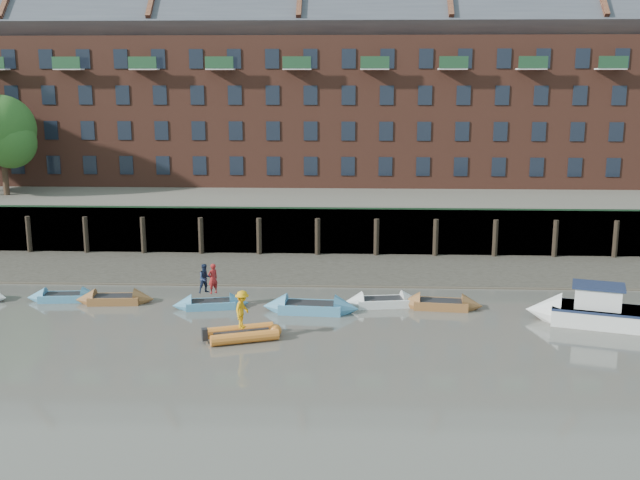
# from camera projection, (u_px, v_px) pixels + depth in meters

# --- Properties ---
(ground) EXTENTS (220.00, 220.00, 0.00)m
(ground) POSITION_uv_depth(u_px,v_px,m) (244.00, 380.00, 29.97)
(ground) COLOR #5A574F
(ground) RESTS_ON ground
(foreshore) EXTENTS (110.00, 8.00, 0.50)m
(foreshore) POSITION_uv_depth(u_px,v_px,m) (284.00, 269.00, 47.56)
(foreshore) COLOR #3D382F
(foreshore) RESTS_ON ground
(mud_band) EXTENTS (110.00, 1.60, 0.10)m
(mud_band) POSITION_uv_depth(u_px,v_px,m) (279.00, 283.00, 44.24)
(mud_band) COLOR #4C4336
(mud_band) RESTS_ON ground
(river_wall) EXTENTS (110.00, 1.23, 3.30)m
(river_wall) POSITION_uv_depth(u_px,v_px,m) (289.00, 231.00, 51.50)
(river_wall) COLOR #2D2A26
(river_wall) RESTS_ON ground
(bank_terrace) EXTENTS (110.00, 28.00, 3.20)m
(bank_terrace) POSITION_uv_depth(u_px,v_px,m) (302.00, 200.00, 64.81)
(bank_terrace) COLOR #5E594D
(bank_terrace) RESTS_ON ground
(apartment_terrace) EXTENTS (80.60, 15.56, 20.98)m
(apartment_terrace) POSITION_uv_depth(u_px,v_px,m) (302.00, 67.00, 63.43)
(apartment_terrace) COLOR brown
(apartment_terrace) RESTS_ON bank_terrace
(rowboat_1) EXTENTS (4.05, 1.52, 1.15)m
(rowboat_1) POSITION_uv_depth(u_px,v_px,m) (64.00, 297.00, 40.72)
(rowboat_1) COLOR teal
(rowboat_1) RESTS_ON ground
(rowboat_2) EXTENTS (4.27, 1.53, 1.22)m
(rowboat_2) POSITION_uv_depth(u_px,v_px,m) (115.00, 299.00, 40.25)
(rowboat_2) COLOR brown
(rowboat_2) RESTS_ON ground
(rowboat_3) EXTENTS (4.15, 1.91, 1.16)m
(rowboat_3) POSITION_uv_depth(u_px,v_px,m) (211.00, 304.00, 39.42)
(rowboat_3) COLOR teal
(rowboat_3) RESTS_ON ground
(rowboat_4) EXTENTS (5.09, 1.81, 1.45)m
(rowboat_4) POSITION_uv_depth(u_px,v_px,m) (311.00, 307.00, 38.68)
(rowboat_4) COLOR teal
(rowboat_4) RESTS_ON ground
(rowboat_5) EXTENTS (4.40, 1.86, 1.24)m
(rowboat_5) POSITION_uv_depth(u_px,v_px,m) (382.00, 302.00, 39.75)
(rowboat_5) COLOR silver
(rowboat_5) RESTS_ON ground
(rowboat_6) EXTENTS (4.47, 1.72, 1.27)m
(rowboat_6) POSITION_uv_depth(u_px,v_px,m) (441.00, 304.00, 39.33)
(rowboat_6) COLOR brown
(rowboat_6) RESTS_ON ground
(rib_tender) EXTENTS (3.53, 2.58, 0.60)m
(rib_tender) POSITION_uv_depth(u_px,v_px,m) (245.00, 333.00, 34.70)
(rib_tender) COLOR orange
(rib_tender) RESTS_ON ground
(motor_launch) EXTENTS (6.60, 3.80, 2.59)m
(motor_launch) POSITION_uv_depth(u_px,v_px,m) (583.00, 311.00, 36.82)
(motor_launch) COLOR silver
(motor_launch) RESTS_ON ground
(person_rower_a) EXTENTS (0.69, 0.68, 1.61)m
(person_rower_a) POSITION_uv_depth(u_px,v_px,m) (213.00, 279.00, 39.19)
(person_rower_a) COLOR maroon
(person_rower_a) RESTS_ON rowboat_3
(person_rower_b) EXTENTS (0.96, 0.90, 1.56)m
(person_rower_b) POSITION_uv_depth(u_px,v_px,m) (205.00, 278.00, 39.29)
(person_rower_b) COLOR #19233F
(person_rower_b) RESTS_ON rowboat_3
(person_rib_crew) EXTENTS (0.91, 1.27, 1.78)m
(person_rib_crew) POSITION_uv_depth(u_px,v_px,m) (242.00, 309.00, 34.36)
(person_rib_crew) COLOR orange
(person_rib_crew) RESTS_ON rib_tender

